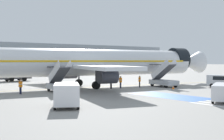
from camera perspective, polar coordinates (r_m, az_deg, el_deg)
The scene contains 19 objects.
ground_plane at distance 47.19m, azimuth -2.26°, elevation -3.21°, with size 600.00×600.00×0.00m, color gray.
apron_leadline_yellow at distance 47.92m, azimuth -2.80°, elevation -3.13°, with size 0.20×77.70×0.01m, color gold.
apron_stand_patch_blue at distance 36.34m, azimuth 10.46°, elevation -4.69°, with size 4.28×10.06×0.01m, color #2856A8.
apron_walkway_bar_0 at distance 30.13m, azimuth 16.83°, elevation -6.04°, with size 0.44×3.60×0.01m, color silver.
apron_walkway_bar_1 at distance 31.09m, azimuth 18.17°, elevation -5.82°, with size 0.44×3.60×0.01m, color silver.
apron_walkway_bar_2 at distance 32.07m, azimuth 19.43°, elevation -5.60°, with size 0.44×3.60×0.01m, color silver.
airliner at distance 47.48m, azimuth -3.48°, elevation 1.41°, with size 44.27×31.40×11.91m.
boarding_stairs_forward at distance 48.96m, azimuth 9.38°, elevation -1.84°, with size 2.78×5.43×4.33m.
boarding_stairs_aft at distance 40.72m, azimuth -9.56°, elevation -2.59°, with size 2.78×5.43×4.11m.
fuel_tanker at distance 63.82m, azimuth -19.08°, elevation -0.57°, with size 10.32×3.08×3.23m.
service_van_0 at distance 49.46m, azimuth 19.61°, elevation -1.74°, with size 3.07×4.69×1.90m.
service_van_1 at distance 27.22m, azimuth -8.33°, elevation -4.20°, with size 3.90×4.91×2.05m.
service_van_2 at distance 32.41m, azimuth 19.70°, elevation -3.63°, with size 5.62×4.38×1.74m.
ground_crew_0 at distance 47.59m, azimuth 5.07°, elevation -1.94°, with size 0.49×0.42×1.77m.
ground_crew_1 at distance 45.73m, azimuth 1.58°, elevation -2.06°, with size 0.25×0.44×1.79m.
ground_crew_2 at distance 44.90m, azimuth -0.18°, elevation -2.09°, with size 0.29×0.46×1.85m.
ground_crew_3 at distance 39.28m, azimuth -16.39°, elevation -2.78°, with size 0.40×0.49×1.75m.
traffic_cone_0 at distance 45.34m, azimuth 11.12°, elevation -3.13°, with size 0.44×0.44×0.49m.
terminal_building at distance 110.55m, azimuth -17.13°, elevation 2.11°, with size 124.02×12.10×10.02m.
Camera 1 is at (-26.24, -39.02, 4.00)m, focal length 50.00 mm.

